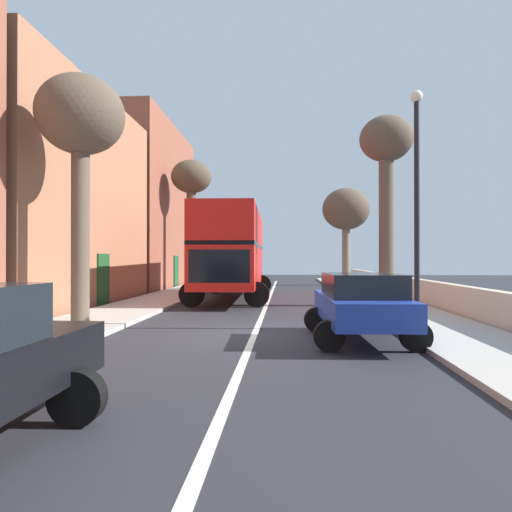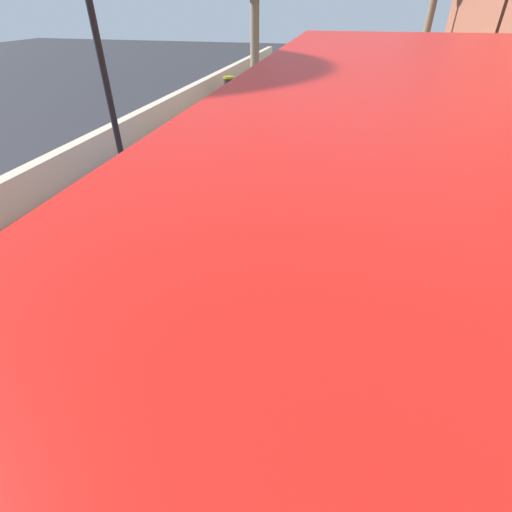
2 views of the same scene
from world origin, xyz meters
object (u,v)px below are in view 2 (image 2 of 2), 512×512
Objects in this scene: parked_car_red_left_0 at (384,68)px; lamppost_right at (95,30)px; parked_car_black_left_2 at (394,103)px; litter_bin_right at (229,87)px; parked_car_blue_right_1 at (219,151)px.

lamppost_right is at bearing 69.99° from parked_car_red_left_0.
parked_car_black_left_2 is 0.68× the size of lamppost_right.
lamppost_right is at bearing 94.77° from litter_bin_right.
lamppost_right reaches higher than litter_bin_right.
lamppost_right reaches higher than parked_car_black_left_2.
lamppost_right reaches higher than parked_car_blue_right_1.
parked_car_blue_right_1 reaches higher than parked_car_red_left_0.
litter_bin_right is at bearing -74.52° from parked_car_blue_right_1.
litter_bin_right is (1.00, -11.97, -3.17)m from lamppost_right.
parked_car_blue_right_1 is 0.93× the size of parked_car_black_left_2.
parked_car_red_left_0 is 0.70× the size of lamppost_right.
parked_car_black_left_2 is at bearing 157.68° from litter_bin_right.
litter_bin_right is at bearing 40.66° from parked_car_red_left_0.
litter_bin_right is (7.80, -3.20, -0.30)m from parked_car_black_left_2.
lamppost_right is (1.80, 1.87, 2.91)m from parked_car_blue_right_1.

